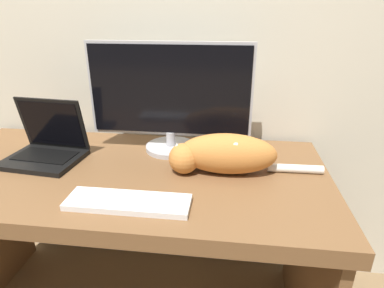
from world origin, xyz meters
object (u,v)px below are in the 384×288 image
at_px(laptop, 47,148).
at_px(cat, 223,154).
at_px(monitor, 170,98).
at_px(external_keyboard, 128,202).

xyz_separation_m(laptop, cat, (0.73, -0.03, 0.03)).
bearing_deg(cat, laptop, 176.42).
relative_size(monitor, laptop, 2.19).
distance_m(monitor, cat, 0.34).
height_order(monitor, cat, monitor).
xyz_separation_m(external_keyboard, cat, (0.29, 0.26, 0.07)).
xyz_separation_m(monitor, laptop, (-0.49, -0.16, -0.19)).
bearing_deg(laptop, cat, 3.11).
xyz_separation_m(laptop, external_keyboard, (0.44, -0.29, -0.04)).
relative_size(laptop, external_keyboard, 0.79).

